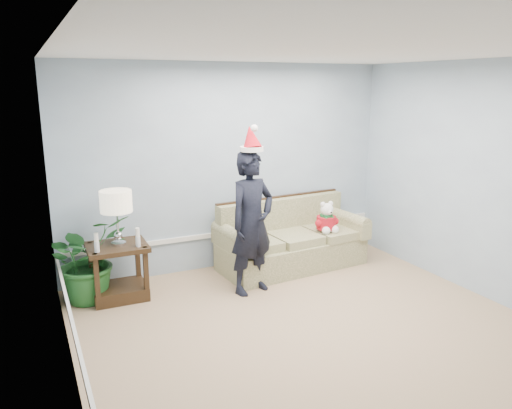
{
  "coord_description": "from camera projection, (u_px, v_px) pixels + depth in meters",
  "views": [
    {
      "loc": [
        -2.48,
        -3.55,
        2.42
      ],
      "look_at": [
        -0.07,
        1.55,
        1.06
      ],
      "focal_mm": 35.0,
      "sensor_mm": 36.0,
      "label": 1
    }
  ],
  "objects": [
    {
      "name": "room_shell",
      "position": [
        338.0,
        209.0,
        4.4
      ],
      "size": [
        4.54,
        5.04,
        2.74
      ],
      "color": "tan",
      "rests_on": "ground"
    },
    {
      "name": "wainscot_trim",
      "position": [
        175.0,
        280.0,
        5.16
      ],
      "size": [
        4.49,
        4.99,
        0.06
      ],
      "color": "white",
      "rests_on": "room_shell"
    },
    {
      "name": "sofa",
      "position": [
        290.0,
        243.0,
        6.77
      ],
      "size": [
        2.01,
        0.99,
        0.91
      ],
      "rotation": [
        0.0,
        0.0,
        0.08
      ],
      "color": "#495729",
      "rests_on": "room_shell"
    },
    {
      "name": "side_table",
      "position": [
        119.0,
        277.0,
        5.75
      ],
      "size": [
        0.68,
        0.57,
        0.65
      ],
      "rotation": [
        0.0,
        0.0,
        -0.02
      ],
      "color": "#372614",
      "rests_on": "room_shell"
    },
    {
      "name": "table_lamp",
      "position": [
        116.0,
        204.0,
        5.54
      ],
      "size": [
        0.35,
        0.35,
        0.63
      ],
      "color": "silver",
      "rests_on": "side_table"
    },
    {
      "name": "candle_pair",
      "position": [
        118.0,
        241.0,
        5.48
      ],
      "size": [
        0.5,
        0.06,
        0.22
      ],
      "color": "silver",
      "rests_on": "side_table"
    },
    {
      "name": "houseplant",
      "position": [
        88.0,
        259.0,
        5.65
      ],
      "size": [
        1.14,
        1.08,
        0.99
      ],
      "primitive_type": "imported",
      "rotation": [
        0.0,
        0.0,
        0.45
      ],
      "color": "#1F5C24",
      "rests_on": "room_shell"
    },
    {
      "name": "man",
      "position": [
        252.0,
        223.0,
        5.81
      ],
      "size": [
        0.71,
        0.56,
        1.69
      ],
      "primitive_type": "imported",
      "rotation": [
        0.0,
        0.0,
        0.29
      ],
      "color": "black",
      "rests_on": "room_shell"
    },
    {
      "name": "santa_hat",
      "position": [
        251.0,
        139.0,
        5.59
      ],
      "size": [
        0.29,
        0.32,
        0.31
      ],
      "rotation": [
        0.0,
        0.0,
        0.08
      ],
      "color": "white",
      "rests_on": "man"
    },
    {
      "name": "teddy_bear",
      "position": [
        327.0,
        221.0,
        6.71
      ],
      "size": [
        0.27,
        0.3,
        0.43
      ],
      "rotation": [
        0.0,
        0.0,
        -0.02
      ],
      "color": "white",
      "rests_on": "sofa"
    }
  ]
}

